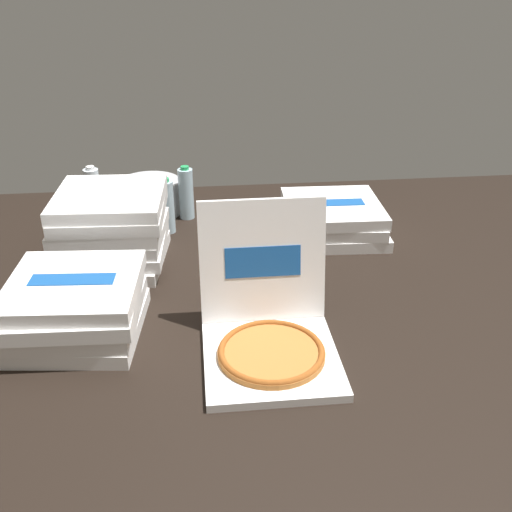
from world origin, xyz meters
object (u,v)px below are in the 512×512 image
(open_pizza_box, at_px, (269,325))
(water_bottle_1, at_px, (166,207))
(pizza_stack_right_mid, at_px, (334,218))
(ice_bucket, at_px, (150,197))
(pizza_stack_center_near, at_px, (75,307))
(pizza_stack_center_far, at_px, (111,228))
(water_bottle_2, at_px, (186,193))
(water_bottle_0, at_px, (93,193))

(open_pizza_box, xyz_separation_m, water_bottle_1, (-0.34, 0.92, 0.03))
(open_pizza_box, xyz_separation_m, pizza_stack_right_mid, (0.39, 0.82, -0.01))
(open_pizza_box, height_order, ice_bucket, open_pizza_box)
(water_bottle_1, bearing_deg, pizza_stack_right_mid, -7.83)
(open_pizza_box, distance_m, pizza_stack_center_near, 0.64)
(open_pizza_box, relative_size, pizza_stack_right_mid, 1.08)
(pizza_stack_center_far, height_order, water_bottle_1, pizza_stack_center_far)
(pizza_stack_right_mid, bearing_deg, water_bottle_2, 158.82)
(pizza_stack_center_far, relative_size, water_bottle_1, 1.84)
(pizza_stack_right_mid, relative_size, water_bottle_0, 1.79)
(pizza_stack_center_far, relative_size, pizza_stack_center_near, 1.02)
(pizza_stack_center_near, height_order, water_bottle_1, water_bottle_1)
(pizza_stack_center_far, bearing_deg, water_bottle_2, 54.42)
(pizza_stack_center_far, bearing_deg, water_bottle_0, 106.08)
(pizza_stack_right_mid, height_order, water_bottle_2, water_bottle_2)
(open_pizza_box, relative_size, ice_bucket, 1.68)
(ice_bucket, distance_m, water_bottle_1, 0.25)
(pizza_stack_center_far, xyz_separation_m, ice_bucket, (0.12, 0.50, -0.07))
(water_bottle_1, xyz_separation_m, water_bottle_2, (0.09, 0.15, 0.00))
(pizza_stack_center_near, xyz_separation_m, pizza_stack_right_mid, (1.01, 0.66, -0.02))
(ice_bucket, bearing_deg, open_pizza_box, -69.79)
(open_pizza_box, bearing_deg, ice_bucket, 110.21)
(open_pizza_box, height_order, water_bottle_0, open_pizza_box)
(water_bottle_0, distance_m, water_bottle_2, 0.43)
(open_pizza_box, bearing_deg, water_bottle_1, 110.23)
(open_pizza_box, height_order, pizza_stack_center_far, open_pizza_box)
(pizza_stack_right_mid, bearing_deg, pizza_stack_center_far, -170.15)
(water_bottle_2, bearing_deg, pizza_stack_right_mid, -21.18)
(pizza_stack_center_far, xyz_separation_m, water_bottle_2, (0.30, 0.41, -0.03))
(open_pizza_box, height_order, water_bottle_1, open_pizza_box)
(pizza_stack_right_mid, distance_m, water_bottle_1, 0.74)
(open_pizza_box, xyz_separation_m, water_bottle_0, (-0.68, 1.12, 0.03))
(pizza_stack_right_mid, xyz_separation_m, water_bottle_1, (-0.73, 0.10, 0.05))
(ice_bucket, relative_size, water_bottle_0, 1.15)
(open_pizza_box, height_order, pizza_stack_center_near, open_pizza_box)
(pizza_stack_center_near, distance_m, water_bottle_0, 0.96)
(water_bottle_0, height_order, water_bottle_2, same)
(pizza_stack_center_far, xyz_separation_m, water_bottle_0, (-0.13, 0.46, -0.03))
(water_bottle_0, bearing_deg, open_pizza_box, -58.63)
(pizza_stack_center_near, height_order, ice_bucket, pizza_stack_center_near)
(pizza_stack_center_far, distance_m, ice_bucket, 0.52)
(pizza_stack_center_far, distance_m, pizza_stack_right_mid, 0.96)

